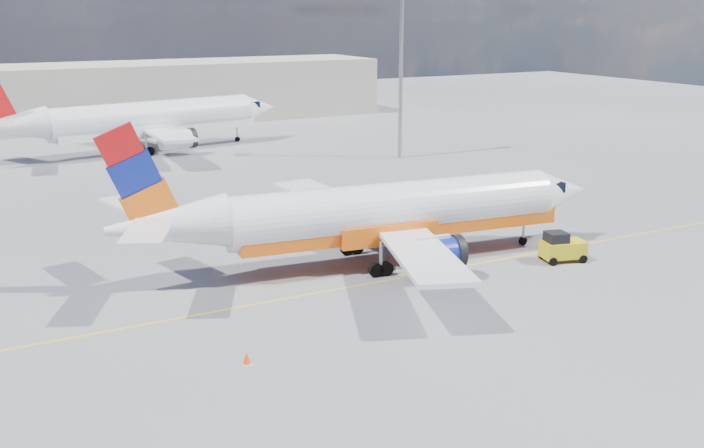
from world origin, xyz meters
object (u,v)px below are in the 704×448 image
main_jet (380,213)px  gse_tug (562,247)px  traffic_cone (247,358)px  second_jet (144,120)px

main_jet → gse_tug: 11.44m
traffic_cone → main_jet: bearing=38.0°
second_jet → traffic_cone: size_ratio=59.11×
main_jet → traffic_cone: 15.70m
gse_tug → traffic_cone: gse_tug is taller
main_jet → traffic_cone: size_ratio=53.59×
main_jet → gse_tug: (10.09, -4.89, -2.27)m
main_jet → second_jet: size_ratio=0.91×
main_jet → traffic_cone: main_jet is taller
traffic_cone → gse_tug: bearing=11.7°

